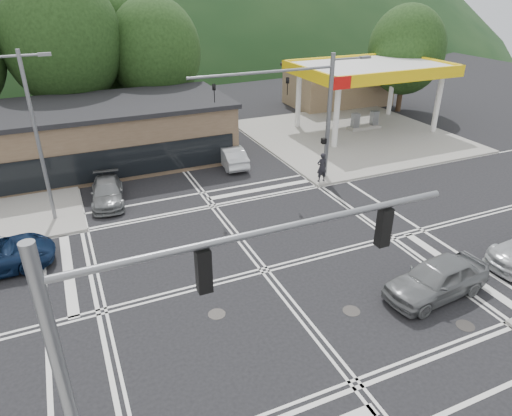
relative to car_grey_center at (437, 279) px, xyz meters
name	(u,v)px	position (x,y,z in m)	size (l,w,h in m)	color
ground	(264,270)	(-5.78, 4.50, -0.81)	(120.00, 120.00, 0.00)	black
sidewalk_ne	(351,135)	(9.22, 19.50, -0.74)	(16.00, 16.00, 0.15)	gray
gas_station_canopy	(370,71)	(11.20, 20.49, 4.23)	(12.32, 8.34, 5.75)	silver
convenience_store	(338,86)	(14.22, 29.50, 1.09)	(10.00, 6.00, 3.80)	#846B4F
commercial_row	(53,142)	(-13.78, 21.50, 1.19)	(24.00, 8.00, 4.00)	brown
hill_north	(82,43)	(-5.78, 94.50, -0.81)	(252.00, 126.00, 140.00)	black
tree_n_b	(62,39)	(-11.78, 28.50, 6.98)	(9.00, 9.00, 12.98)	#382619
tree_n_c	(155,51)	(-4.78, 28.50, 5.68)	(7.60, 7.60, 10.87)	#382619
tree_n_e	(110,40)	(-7.78, 32.50, 6.33)	(8.40, 8.40, 11.98)	#382619
tree_ne	(406,50)	(18.22, 24.50, 5.03)	(7.20, 7.20, 9.99)	#382619
streetlight_nw	(37,132)	(-14.22, 13.50, 4.24)	(2.50, 0.25, 9.00)	slate
signal_mast_ne	(312,104)	(1.16, 12.70, 4.26)	(11.65, 0.30, 8.00)	slate
signal_mast_sw	(153,343)	(-12.17, -3.70, 4.31)	(9.14, 0.28, 8.00)	slate
car_grey_center	(437,279)	(0.00, 0.00, 0.00)	(1.92, 4.77, 1.63)	slate
car_queue_a	(231,156)	(-2.46, 17.42, -0.11)	(1.49, 4.27, 1.41)	silver
car_queue_b	(198,139)	(-3.56, 21.61, 0.02)	(1.97, 4.90, 1.67)	#B5B5B1
car_northbound	(107,192)	(-11.28, 14.70, -0.17)	(1.80, 4.43, 1.29)	slate
pedestrian	(322,167)	(1.72, 12.00, 0.30)	(0.70, 0.46, 1.93)	black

